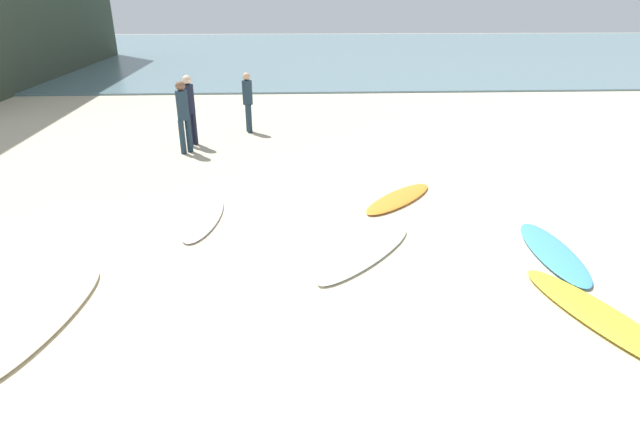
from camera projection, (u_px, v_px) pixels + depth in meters
ocean_water at (282, 50)px, 38.63m from camera, size 120.00×40.00×0.08m
surfboard_0 at (602, 317)px, 5.86m from camera, size 1.27×2.44×0.08m
surfboard_1 at (399, 198)px, 9.42m from camera, size 1.78×1.89×0.08m
surfboard_2 at (203, 218)px, 8.57m from camera, size 0.71×2.01×0.07m
surfboard_3 at (44, 319)px, 5.83m from camera, size 0.91×2.46×0.09m
surfboard_4 at (553, 252)px, 7.39m from camera, size 0.71×2.10×0.08m
surfboard_5 at (366, 254)px, 7.36m from camera, size 1.88×2.08×0.07m
beachgoer_near at (248, 100)px, 14.02m from camera, size 0.34×0.34×1.67m
beachgoer_mid at (189, 107)px, 12.66m from camera, size 0.38×0.38×1.79m
beachgoer_far at (183, 114)px, 12.02m from camera, size 0.40×0.40×1.75m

